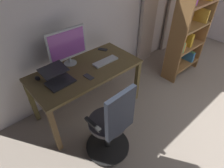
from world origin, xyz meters
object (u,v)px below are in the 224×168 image
object	(u,v)px
office_chair	(111,127)
computer_keyboard	(105,61)
computer_monitor	(67,45)
cell_phone_face_up	(103,49)
bookshelf	(190,25)
computer_mouse	(38,78)
desk	(86,74)
cell_phone_by_monitor	(89,77)
laptop	(58,78)

from	to	relation	value
office_chair	computer_keyboard	size ratio (longest dim) A/B	2.85
computer_monitor	cell_phone_face_up	world-z (taller)	computer_monitor
office_chair	bookshelf	size ratio (longest dim) A/B	0.55
computer_monitor	computer_mouse	size ratio (longest dim) A/B	5.57
desk	cell_phone_by_monitor	bearing A→B (deg)	67.58
desk	cell_phone_by_monitor	distance (m)	0.22
laptop	computer_mouse	world-z (taller)	laptop
computer_monitor	cell_phone_face_up	size ratio (longest dim) A/B	3.87
desk	computer_monitor	distance (m)	0.46
cell_phone_face_up	cell_phone_by_monitor	distance (m)	0.73
office_chair	computer_mouse	xyz separation A→B (m)	(0.35, -1.02, 0.28)
computer_mouse	bookshelf	bearing A→B (deg)	167.82
computer_mouse	office_chair	bearing A→B (deg)	108.78
computer_monitor	bookshelf	distance (m)	2.14
computer_keyboard	cell_phone_face_up	distance (m)	0.37
bookshelf	cell_phone_face_up	bearing A→B (deg)	-22.54
computer_keyboard	bookshelf	bearing A→B (deg)	169.83
desk	computer_monitor	size ratio (longest dim) A/B	2.72
computer_monitor	laptop	world-z (taller)	computer_monitor
bookshelf	cell_phone_by_monitor	bearing A→B (deg)	-4.68
bookshelf	computer_mouse	bearing A→B (deg)	-12.18
cell_phone_by_monitor	office_chair	bearing A→B (deg)	70.58
cell_phone_face_up	computer_mouse	bearing A→B (deg)	-25.78
cell_phone_by_monitor	laptop	bearing A→B (deg)	-32.96
desk	cell_phone_face_up	distance (m)	0.59
office_chair	bookshelf	world-z (taller)	bookshelf
computer_keyboard	bookshelf	distance (m)	1.69
desk	bookshelf	world-z (taller)	bookshelf
desk	computer_monitor	world-z (taller)	computer_monitor
laptop	bookshelf	size ratio (longest dim) A/B	0.19
desk	bookshelf	distance (m)	2.02
cell_phone_face_up	bookshelf	world-z (taller)	bookshelf
computer_monitor	bookshelf	bearing A→B (deg)	163.59
computer_monitor	laptop	bearing A→B (deg)	38.21
office_chair	cell_phone_face_up	xyz separation A→B (m)	(-0.76, -1.07, 0.27)
computer_monitor	computer_keyboard	distance (m)	0.57
office_chair	laptop	size ratio (longest dim) A/B	2.94
cell_phone_face_up	bookshelf	size ratio (longest dim) A/B	0.07
computer_mouse	cell_phone_by_monitor	size ratio (longest dim) A/B	0.69
cell_phone_by_monitor	desk	bearing A→B (deg)	-117.13
office_chair	computer_monitor	bearing A→B (deg)	79.16
computer_mouse	bookshelf	size ratio (longest dim) A/B	0.05
computer_keyboard	laptop	xyz separation A→B (m)	(0.72, -0.05, 0.04)
cell_phone_face_up	laptop	bearing A→B (deg)	-12.83
desk	laptop	bearing A→B (deg)	0.07
cell_phone_by_monitor	bookshelf	bearing A→B (deg)	170.61
office_chair	laptop	bearing A→B (deg)	99.38
office_chair	computer_mouse	distance (m)	1.11
bookshelf	computer_keyboard	bearing A→B (deg)	-10.17
computer_monitor	office_chair	bearing A→B (deg)	81.38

